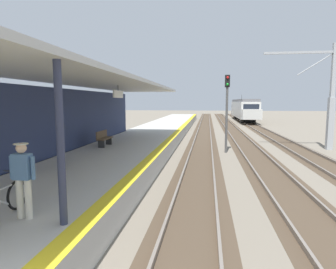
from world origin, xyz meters
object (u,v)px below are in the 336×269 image
(catenary_pylon_far_side, at_px, (327,99))
(platform_bench, at_px, (104,138))
(rail_signal_post, at_px, (227,105))
(bicycle_beside_commuter, at_px, (0,202))
(approaching_train, at_px, (244,109))
(commuter_person, at_px, (23,176))

(catenary_pylon_far_side, xyz_separation_m, platform_bench, (-14.30, -6.13, -2.23))
(catenary_pylon_far_side, height_order, platform_bench, catenary_pylon_far_side)
(catenary_pylon_far_side, distance_m, platform_bench, 15.72)
(rail_signal_post, xyz_separation_m, catenary_pylon_far_side, (7.14, 2.27, 0.41))
(platform_bench, bearing_deg, bicycle_beside_commuter, -81.69)
(approaching_train, xyz_separation_m, platform_bench, (-12.32, -36.87, -0.80))
(commuter_person, relative_size, platform_bench, 1.04)
(catenary_pylon_far_side, bearing_deg, commuter_person, -127.39)
(approaching_train, xyz_separation_m, bicycle_beside_commuter, (-10.84, -46.99, -0.88))
(commuter_person, distance_m, catenary_pylon_far_side, 20.38)
(approaching_train, bearing_deg, catenary_pylon_far_side, -86.31)
(approaching_train, xyz_separation_m, commuter_person, (-10.35, -46.88, -0.34))
(approaching_train, xyz_separation_m, catenary_pylon_far_side, (1.98, -30.75, 1.43))
(bicycle_beside_commuter, relative_size, platform_bench, 1.14)
(commuter_person, bearing_deg, catenary_pylon_far_side, 52.61)
(bicycle_beside_commuter, relative_size, rail_signal_post, 0.35)
(catenary_pylon_far_side, bearing_deg, bicycle_beside_commuter, -128.30)
(bicycle_beside_commuter, height_order, catenary_pylon_far_side, catenary_pylon_far_side)
(approaching_train, xyz_separation_m, rail_signal_post, (-5.16, -33.02, 1.02))
(catenary_pylon_far_side, relative_size, platform_bench, 4.69)
(bicycle_beside_commuter, bearing_deg, platform_bench, 98.31)
(bicycle_beside_commuter, bearing_deg, rail_signal_post, 67.86)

